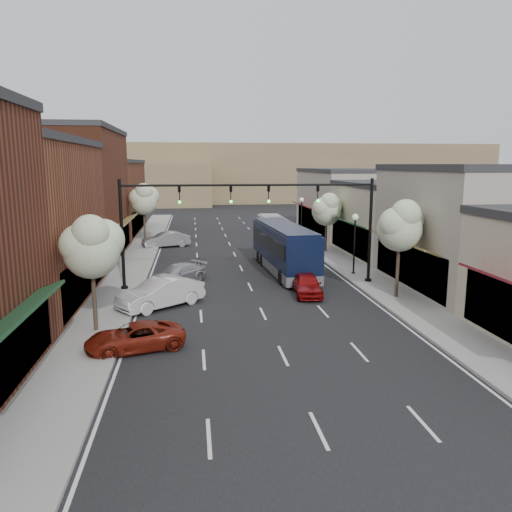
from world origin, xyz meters
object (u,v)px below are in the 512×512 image
object	(u,v)px
parked_car_a	(135,337)
lamp_post_far	(302,211)
coach_bus	(284,247)
parked_car_c	(178,274)
tree_left_far	(144,199)
tree_right_far	(327,208)
tree_right_near	(401,225)
parked_car_e	(166,239)
signal_mast_right	(336,215)
signal_mast_left	(160,218)
tree_left_near	(92,245)
red_hatchback	(307,284)
lamp_post_near	(355,234)
parked_car_b	(161,293)

from	to	relation	value
parked_car_a	lamp_post_far	bearing A→B (deg)	139.62
coach_bus	parked_car_c	bearing A→B (deg)	-164.46
tree_left_far	parked_car_c	distance (m)	17.07
tree_left_far	tree_right_far	bearing A→B (deg)	-19.87
tree_right_near	parked_car_e	bearing A→B (deg)	124.88
parked_car_a	tree_right_near	bearing A→B (deg)	98.28
signal_mast_right	signal_mast_left	distance (m)	11.24
tree_right_near	lamp_post_far	bearing A→B (deg)	91.30
tree_right_near	tree_left_near	size ratio (longest dim) A/B	1.05
signal_mast_right	tree_right_near	xyz separation A→B (m)	(2.73, -4.05, -0.17)
signal_mast_right	tree_right_far	bearing A→B (deg)	77.15
signal_mast_right	coach_bus	world-z (taller)	signal_mast_right
lamp_post_far	parked_car_a	bearing A→B (deg)	-114.62
lamp_post_far	red_hatchback	distance (m)	23.10
signal_mast_right	coach_bus	xyz separation A→B (m)	(-2.59, 4.41, -2.80)
lamp_post_near	coach_bus	world-z (taller)	lamp_post_near
parked_car_a	parked_car_e	distance (m)	27.36
tree_right_far	parked_car_a	size ratio (longest dim) A/B	1.29
signal_mast_right	signal_mast_left	xyz separation A→B (m)	(-11.24, 0.00, 0.00)
red_hatchback	parked_car_e	size ratio (longest dim) A/B	0.87
parked_car_b	tree_left_far	bearing A→B (deg)	149.58
parked_car_b	tree_right_near	bearing A→B (deg)	52.37
tree_right_near	parked_car_c	bearing A→B (deg)	156.09
coach_bus	lamp_post_near	bearing A→B (deg)	-25.43
parked_car_c	parked_car_b	bearing A→B (deg)	-51.18
lamp_post_near	red_hatchback	bearing A→B (deg)	-132.38
signal_mast_left	tree_left_near	bearing A→B (deg)	-108.10
tree_right_near	lamp_post_near	distance (m)	6.74
signal_mast_right	coach_bus	distance (m)	5.83
tree_right_far	parked_car_e	xyz separation A→B (m)	(-14.55, 4.87, -3.25)
tree_left_far	parked_car_b	bearing A→B (deg)	-82.81
tree_left_far	parked_car_c	world-z (taller)	tree_left_far
signal_mast_left	coach_bus	xyz separation A→B (m)	(8.65, 4.41, -2.80)
tree_left_near	parked_car_a	bearing A→B (deg)	-50.47
parked_car_a	parked_car_e	bearing A→B (deg)	164.24
lamp_post_near	signal_mast_right	bearing A→B (deg)	-131.05
tree_right_near	tree_right_far	size ratio (longest dim) A/B	1.10
tree_left_near	lamp_post_near	bearing A→B (deg)	33.33
signal_mast_right	parked_car_e	bearing A→B (deg)	125.11
tree_right_near	tree_right_far	distance (m)	16.01
signal_mast_left	parked_car_e	xyz separation A→B (m)	(-0.58, 16.81, -3.88)
coach_bus	parked_car_a	world-z (taller)	coach_bus
signal_mast_left	parked_car_c	world-z (taller)	signal_mast_left
signal_mast_right	coach_bus	size ratio (longest dim) A/B	0.71
lamp_post_near	parked_car_b	size ratio (longest dim) A/B	0.89
red_hatchback	parked_car_c	world-z (taller)	red_hatchback
tree_right_far	coach_bus	xyz separation A→B (m)	(-5.32, -7.53, -2.17)
tree_right_near	tree_left_near	bearing A→B (deg)	-166.45
tree_left_far	parked_car_a	bearing A→B (deg)	-85.88
lamp_post_near	coach_bus	size ratio (longest dim) A/B	0.39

